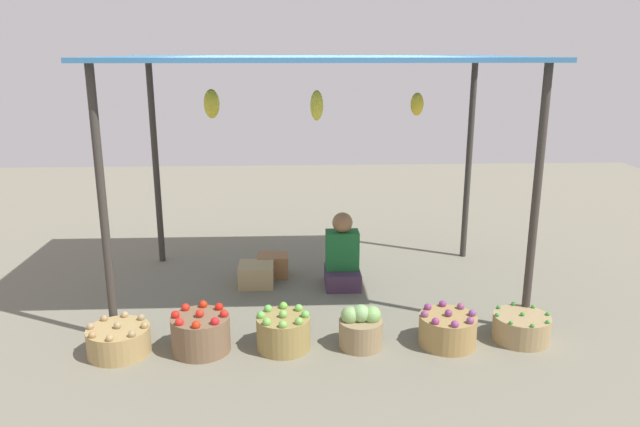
{
  "coord_description": "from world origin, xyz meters",
  "views": [
    {
      "loc": [
        -0.24,
        -5.77,
        2.38
      ],
      "look_at": [
        0.0,
        -0.49,
        0.95
      ],
      "focal_mm": 33.81,
      "sensor_mm": 36.0,
      "label": 1
    }
  ],
  "objects_px": {
    "basket_green_apples": "(283,332)",
    "basket_purple_onions": "(448,329)",
    "basket_potatoes": "(119,340)",
    "basket_cabbages": "(361,329)",
    "vendor_person": "(342,258)",
    "basket_green_chilies": "(521,328)",
    "wooden_crate_near_vendor": "(273,265)",
    "wooden_crate_stacked_rear": "(256,275)",
    "basket_red_tomatoes": "(201,333)"
  },
  "relations": [
    {
      "from": "vendor_person",
      "to": "basket_green_chilies",
      "type": "relative_size",
      "value": 1.63
    },
    {
      "from": "wooden_crate_stacked_rear",
      "to": "wooden_crate_near_vendor",
      "type": "bearing_deg",
      "value": 58.15
    },
    {
      "from": "basket_potatoes",
      "to": "basket_green_chilies",
      "type": "bearing_deg",
      "value": 1.46
    },
    {
      "from": "vendor_person",
      "to": "basket_green_apples",
      "type": "relative_size",
      "value": 1.76
    },
    {
      "from": "vendor_person",
      "to": "basket_green_apples",
      "type": "height_order",
      "value": "vendor_person"
    },
    {
      "from": "basket_green_apples",
      "to": "basket_purple_onions",
      "type": "distance_m",
      "value": 1.37
    },
    {
      "from": "basket_green_apples",
      "to": "wooden_crate_near_vendor",
      "type": "bearing_deg",
      "value": 94.62
    },
    {
      "from": "basket_green_apples",
      "to": "basket_cabbages",
      "type": "bearing_deg",
      "value": -0.27
    },
    {
      "from": "wooden_crate_near_vendor",
      "to": "basket_cabbages",
      "type": "bearing_deg",
      "value": -65.17
    },
    {
      "from": "vendor_person",
      "to": "basket_red_tomatoes",
      "type": "bearing_deg",
      "value": -132.67
    },
    {
      "from": "basket_red_tomatoes",
      "to": "basket_cabbages",
      "type": "height_order",
      "value": "basket_cabbages"
    },
    {
      "from": "wooden_crate_stacked_rear",
      "to": "basket_purple_onions",
      "type": "bearing_deg",
      "value": -39.86
    },
    {
      "from": "basket_purple_onions",
      "to": "wooden_crate_near_vendor",
      "type": "distance_m",
      "value": 2.24
    },
    {
      "from": "basket_potatoes",
      "to": "basket_green_apples",
      "type": "xyz_separation_m",
      "value": [
        1.33,
        0.03,
        0.03
      ]
    },
    {
      "from": "basket_potatoes",
      "to": "wooden_crate_stacked_rear",
      "type": "relative_size",
      "value": 1.4
    },
    {
      "from": "basket_green_chilies",
      "to": "wooden_crate_stacked_rear",
      "type": "height_order",
      "value": "basket_green_chilies"
    },
    {
      "from": "basket_red_tomatoes",
      "to": "basket_cabbages",
      "type": "bearing_deg",
      "value": 0.27
    },
    {
      "from": "basket_red_tomatoes",
      "to": "basket_cabbages",
      "type": "distance_m",
      "value": 1.31
    },
    {
      "from": "basket_potatoes",
      "to": "basket_cabbages",
      "type": "bearing_deg",
      "value": 0.74
    },
    {
      "from": "basket_purple_onions",
      "to": "basket_potatoes",
      "type": "bearing_deg",
      "value": -179.29
    },
    {
      "from": "basket_cabbages",
      "to": "basket_green_chilies",
      "type": "relative_size",
      "value": 0.78
    },
    {
      "from": "basket_green_apples",
      "to": "wooden_crate_near_vendor",
      "type": "distance_m",
      "value": 1.68
    },
    {
      "from": "vendor_person",
      "to": "wooden_crate_stacked_rear",
      "type": "xyz_separation_m",
      "value": [
        -0.9,
        0.03,
        -0.18
      ]
    },
    {
      "from": "basket_red_tomatoes",
      "to": "basket_cabbages",
      "type": "xyz_separation_m",
      "value": [
        1.31,
        0.01,
        0.0
      ]
    },
    {
      "from": "vendor_person",
      "to": "wooden_crate_stacked_rear",
      "type": "height_order",
      "value": "vendor_person"
    },
    {
      "from": "vendor_person",
      "to": "basket_cabbages",
      "type": "bearing_deg",
      "value": -88.23
    },
    {
      "from": "basket_purple_onions",
      "to": "basket_green_chilies",
      "type": "relative_size",
      "value": 1.0
    },
    {
      "from": "wooden_crate_stacked_rear",
      "to": "basket_potatoes",
      "type": "bearing_deg",
      "value": -125.8
    },
    {
      "from": "basket_green_apples",
      "to": "basket_cabbages",
      "type": "xyz_separation_m",
      "value": [
        0.64,
        -0.0,
        0.01
      ]
    },
    {
      "from": "wooden_crate_near_vendor",
      "to": "basket_green_chilies",
      "type": "bearing_deg",
      "value": -36.87
    },
    {
      "from": "basket_potatoes",
      "to": "basket_cabbages",
      "type": "relative_size",
      "value": 1.35
    },
    {
      "from": "basket_red_tomatoes",
      "to": "basket_green_apples",
      "type": "distance_m",
      "value": 0.67
    },
    {
      "from": "basket_cabbages",
      "to": "basket_green_chilies",
      "type": "height_order",
      "value": "basket_cabbages"
    },
    {
      "from": "basket_potatoes",
      "to": "wooden_crate_near_vendor",
      "type": "bearing_deg",
      "value": 54.8
    },
    {
      "from": "basket_cabbages",
      "to": "basket_potatoes",
      "type": "bearing_deg",
      "value": -179.26
    },
    {
      "from": "basket_red_tomatoes",
      "to": "wooden_crate_near_vendor",
      "type": "height_order",
      "value": "basket_red_tomatoes"
    },
    {
      "from": "basket_red_tomatoes",
      "to": "basket_green_chilies",
      "type": "relative_size",
      "value": 1.0
    },
    {
      "from": "basket_cabbages",
      "to": "wooden_crate_near_vendor",
      "type": "bearing_deg",
      "value": 114.83
    },
    {
      "from": "basket_potatoes",
      "to": "basket_purple_onions",
      "type": "distance_m",
      "value": 2.7
    },
    {
      "from": "vendor_person",
      "to": "wooden_crate_near_vendor",
      "type": "xyz_separation_m",
      "value": [
        -0.73,
        0.3,
        -0.18
      ]
    },
    {
      "from": "basket_green_apples",
      "to": "basket_purple_onions",
      "type": "relative_size",
      "value": 0.93
    },
    {
      "from": "vendor_person",
      "to": "wooden_crate_stacked_rear",
      "type": "distance_m",
      "value": 0.92
    },
    {
      "from": "vendor_person",
      "to": "basket_green_apples",
      "type": "xyz_separation_m",
      "value": [
        -0.6,
        -1.37,
        -0.15
      ]
    },
    {
      "from": "basket_green_apples",
      "to": "basket_purple_onions",
      "type": "bearing_deg",
      "value": 0.21
    },
    {
      "from": "basket_green_chilies",
      "to": "wooden_crate_stacked_rear",
      "type": "relative_size",
      "value": 1.33
    },
    {
      "from": "basket_potatoes",
      "to": "basket_green_chilies",
      "type": "distance_m",
      "value": 3.35
    },
    {
      "from": "vendor_person",
      "to": "basket_purple_onions",
      "type": "height_order",
      "value": "vendor_person"
    },
    {
      "from": "wooden_crate_near_vendor",
      "to": "wooden_crate_stacked_rear",
      "type": "xyz_separation_m",
      "value": [
        -0.17,
        -0.27,
        -0.0
      ]
    },
    {
      "from": "basket_green_apples",
      "to": "basket_green_chilies",
      "type": "distance_m",
      "value": 2.02
    },
    {
      "from": "basket_red_tomatoes",
      "to": "vendor_person",
      "type": "bearing_deg",
      "value": 47.33
    }
  ]
}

